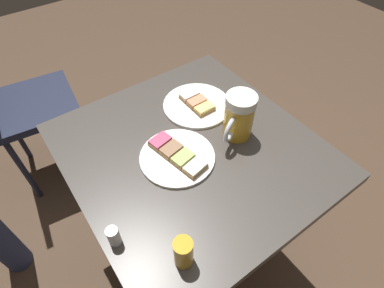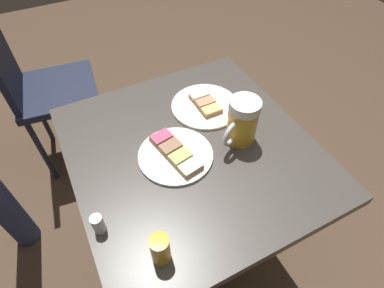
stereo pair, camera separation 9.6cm
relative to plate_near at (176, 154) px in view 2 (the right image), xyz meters
name	(u,v)px [view 2 (the right image)]	position (x,y,z in m)	size (l,w,h in m)	color
ground_plane	(192,245)	(-0.06, -0.01, -0.73)	(6.00, 6.00, 0.00)	#4C3828
cafe_table	(192,177)	(-0.06, -0.01, -0.16)	(0.73, 0.77, 0.72)	black
plate_near	(176,154)	(0.00, 0.00, 0.00)	(0.23, 0.23, 0.03)	white
plate_far	(205,105)	(-0.19, -0.16, 0.00)	(0.24, 0.24, 0.03)	white
beer_mug	(242,122)	(-0.21, 0.03, 0.07)	(0.14, 0.09, 0.15)	gold
beer_glass_small	(160,249)	(0.16, 0.27, 0.04)	(0.05, 0.05, 0.09)	gold
salt_shaker	(98,224)	(0.27, 0.13, 0.02)	(0.03, 0.03, 0.06)	silver
cafe_chair	(40,84)	(0.34, -0.86, -0.21)	(0.42, 0.42, 0.89)	#1E2338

